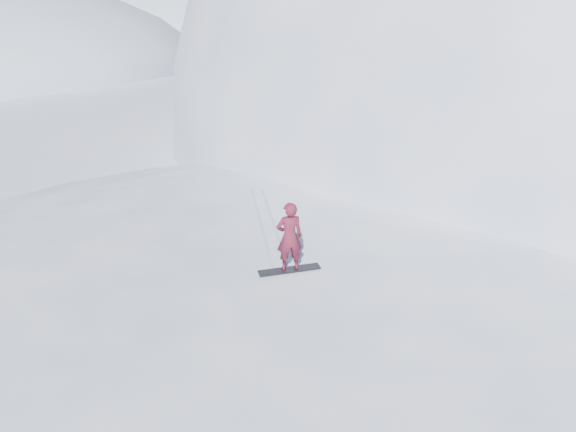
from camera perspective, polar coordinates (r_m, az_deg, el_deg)
name	(u,v)px	position (r m, az deg, el deg)	size (l,w,h in m)	color
ground	(322,374)	(13.88, 3.78, -17.13)	(400.00, 400.00, 0.00)	white
near_ridge	(344,308)	(16.36, 6.29, -10.08)	(36.00, 28.00, 4.80)	white
peak_shoulder	(451,149)	(33.68, 17.67, 7.06)	(28.00, 24.00, 18.00)	white
far_ridge_c	(92,35)	(126.82, -20.96, 18.28)	(140.00, 90.00, 36.00)	white
wind_bumps	(296,325)	(15.50, 0.91, -12.07)	(16.00, 14.40, 1.00)	white
snowboard	(289,270)	(13.43, 0.16, -5.97)	(1.65, 0.31, 0.03)	black
snowboarder	(289,237)	(12.98, 0.16, -2.33)	(0.68, 0.45, 1.88)	maroon
board_tracks	(268,223)	(16.02, -2.27, -0.79)	(1.23, 5.96, 0.04)	silver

